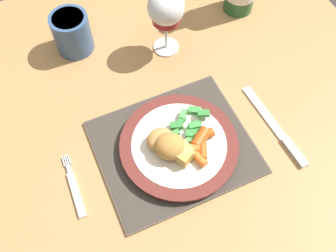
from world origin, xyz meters
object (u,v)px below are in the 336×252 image
object	(u,v)px
dinner_plate	(179,145)
wine_glass	(166,10)
fork	(75,190)
dining_table	(150,128)
table_knife	(279,132)
drinking_cup	(72,32)

from	to	relation	value
dinner_plate	wine_glass	xyz separation A→B (m)	(0.09, 0.26, 0.10)
dinner_plate	fork	size ratio (longest dim) A/B	1.76
dining_table	wine_glass	distance (m)	0.27
dining_table	fork	distance (m)	0.26
dinner_plate	table_knife	xyz separation A→B (m)	(0.21, -0.05, -0.01)
table_knife	drinking_cup	distance (m)	0.51
fork	drinking_cup	size ratio (longest dim) A/B	1.43
dinner_plate	wine_glass	distance (m)	0.29
fork	drinking_cup	bearing A→B (deg)	72.52
dining_table	drinking_cup	bearing A→B (deg)	112.27
dining_table	table_knife	world-z (taller)	table_knife
wine_glass	dinner_plate	bearing A→B (deg)	-108.71
table_knife	drinking_cup	size ratio (longest dim) A/B	2.28
dining_table	drinking_cup	size ratio (longest dim) A/B	11.82
dinner_plate	table_knife	size ratio (longest dim) A/B	1.10
table_knife	dining_table	bearing A→B (deg)	142.05
wine_glass	drinking_cup	xyz separation A→B (m)	(-0.20, 0.09, -0.07)
fork	table_knife	distance (m)	0.42
dining_table	fork	bearing A→B (deg)	-148.91
dinner_plate	table_knife	bearing A→B (deg)	-13.70
dining_table	drinking_cup	distance (m)	0.28
dinner_plate	drinking_cup	distance (m)	0.36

